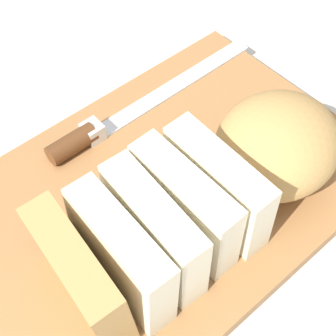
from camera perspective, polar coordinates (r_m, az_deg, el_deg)
The scene contains 7 objects.
ground_plane at distance 0.53m, azimuth 0.00°, elevation -3.25°, with size 3.00×3.00×0.00m, color beige.
cutting_board at distance 0.52m, azimuth 0.00°, elevation -2.63°, with size 0.42×0.29×0.02m, color #9E6B3D.
bread_loaf at distance 0.46m, azimuth 5.40°, elevation -2.18°, with size 0.31×0.13×0.09m.
bread_knife at distance 0.56m, azimuth -7.02°, elevation 4.89°, with size 0.29×0.02×0.02m.
crumb_near_knife at distance 0.49m, azimuth 4.42°, elevation -5.91°, with size 0.01×0.01×0.01m, color #996633.
crumb_near_loaf at distance 0.52m, azimuth 4.24°, elevation -0.88°, with size 0.01×0.01×0.01m, color #996633.
crumb_stray_left at distance 0.55m, azimuth 4.91°, elevation 2.53°, with size 0.00×0.00×0.00m, color #996633.
Camera 1 is at (0.19, 0.22, 0.44)m, focal length 53.92 mm.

